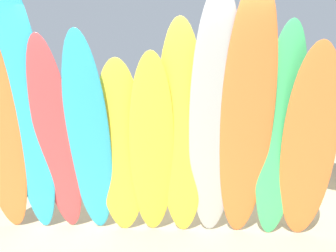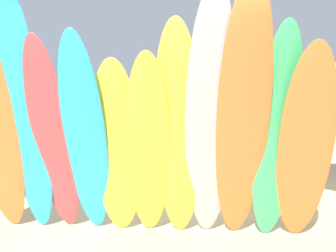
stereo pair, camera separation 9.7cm
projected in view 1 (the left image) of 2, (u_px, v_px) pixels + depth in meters
The scene contains 16 objects.
ground at pixel (186, 112), 18.56m from camera, with size 60.00×60.00×0.00m, color #D3BC8C.
ocean_water at pixel (191, 94), 35.46m from camera, with size 60.00×40.00×0.02m, color teal.
surfboard_rack at pixel (155, 179), 4.66m from camera, with size 3.75×0.07×0.66m.
surfboard_teal_1 at pixel (27, 115), 4.02m from camera, with size 0.49×0.08×2.85m, color #289EC6.
surfboard_red_2 at pixel (56, 140), 4.07m from camera, with size 0.48×0.07×2.33m, color #D13D42.
surfboard_teal_3 at pixel (89, 139), 4.00m from camera, with size 0.48×0.08×2.38m, color #289EC6.
surfboard_yellow_4 at pixel (120, 150), 4.08m from camera, with size 0.55×0.06×2.06m, color yellow.
surfboard_yellow_5 at pixel (152, 149), 4.01m from camera, with size 0.49×0.08×2.15m, color yellow.
surfboard_yellow_6 at pixel (182, 135), 3.97m from camera, with size 0.52×0.08×2.45m, color yellow.
surfboard_grey_7 at pixel (214, 123), 3.84m from camera, with size 0.52×0.07×2.77m, color #999EA3.
surfboard_orange_8 at pixel (247, 121), 3.79m from camera, with size 0.54×0.06×2.84m, color orange.
surfboard_green_9 at pixel (280, 137), 3.90m from camera, with size 0.48×0.07×2.42m, color #38B266.
surfboard_orange_10 at pixel (309, 148), 3.84m from camera, with size 0.55×0.07×2.25m, color orange.
beachgoer_photographing at pixel (55, 112), 9.00m from camera, with size 0.43×0.61×1.64m.
beachgoer_by_water at pixel (217, 105), 12.06m from camera, with size 0.39×0.47×1.51m.
beach_chair_blue at pixel (297, 147), 7.27m from camera, with size 0.56×0.76×0.80m.
Camera 1 is at (0.50, -4.50, 1.82)m, focal length 39.86 mm.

